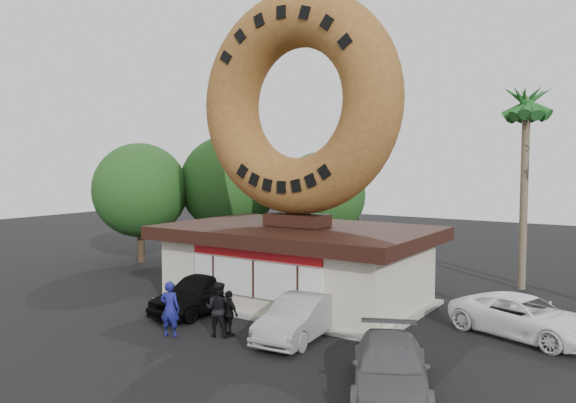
% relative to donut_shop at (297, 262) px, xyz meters
% --- Properties ---
extents(ground, '(90.00, 90.00, 0.00)m').
position_rel_donut_shop_xyz_m(ground, '(0.00, -5.98, -1.77)').
color(ground, black).
rests_on(ground, ground).
extents(donut_shop, '(11.20, 7.20, 3.80)m').
position_rel_donut_shop_xyz_m(donut_shop, '(0.00, 0.00, 0.00)').
color(donut_shop, silver).
rests_on(donut_shop, ground).
extents(giant_donut, '(9.32, 2.37, 9.32)m').
position_rel_donut_shop_xyz_m(giant_donut, '(0.00, 0.02, 6.69)').
color(giant_donut, '#9C642D').
rests_on(giant_donut, donut_shop).
extents(tree_west, '(6.00, 6.00, 7.65)m').
position_rel_donut_shop_xyz_m(tree_west, '(-9.50, 7.02, 2.87)').
color(tree_west, '#473321').
rests_on(tree_west, ground).
extents(tree_mid, '(5.20, 5.20, 6.63)m').
position_rel_donut_shop_xyz_m(tree_mid, '(-4.00, 9.02, 2.25)').
color(tree_mid, '#473321').
rests_on(tree_mid, ground).
extents(tree_far, '(5.60, 5.60, 7.14)m').
position_rel_donut_shop_xyz_m(tree_far, '(-13.00, 3.02, 2.56)').
color(tree_far, '#473321').
rests_on(tree_far, ground).
extents(palm_near, '(2.60, 2.60, 9.75)m').
position_rel_donut_shop_xyz_m(palm_near, '(7.50, 8.02, 6.65)').
color(palm_near, '#726651').
rests_on(palm_near, ground).
extents(street_lamp, '(2.11, 0.20, 8.00)m').
position_rel_donut_shop_xyz_m(street_lamp, '(-1.86, 10.02, 2.72)').
color(street_lamp, '#59595E').
rests_on(street_lamp, ground).
extents(person_left, '(0.82, 0.67, 1.93)m').
position_rel_donut_shop_xyz_m(person_left, '(-1.14, -6.35, -0.80)').
color(person_left, navy).
rests_on(person_left, ground).
extents(person_center, '(1.08, 0.94, 1.89)m').
position_rel_donut_shop_xyz_m(person_center, '(0.23, -5.40, -0.82)').
color(person_center, black).
rests_on(person_center, ground).
extents(person_right, '(1.00, 0.60, 1.59)m').
position_rel_donut_shop_xyz_m(person_right, '(0.55, -5.21, -0.97)').
color(person_right, black).
rests_on(person_right, ground).
extents(car_black, '(2.06, 4.73, 1.59)m').
position_rel_donut_shop_xyz_m(car_black, '(-2.46, -3.39, -0.97)').
color(car_black, black).
rests_on(car_black, ground).
extents(car_silver, '(1.97, 4.51, 1.44)m').
position_rel_donut_shop_xyz_m(car_silver, '(2.72, -4.08, -1.04)').
color(car_silver, '#949599').
rests_on(car_silver, ground).
extents(car_grey, '(3.73, 5.13, 1.38)m').
position_rel_donut_shop_xyz_m(car_grey, '(7.13, -6.68, -1.08)').
color(car_grey, slate).
rests_on(car_grey, ground).
extents(car_white, '(5.54, 3.85, 1.40)m').
position_rel_donut_shop_xyz_m(car_white, '(9.10, 0.28, -1.06)').
color(car_white, white).
rests_on(car_white, ground).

